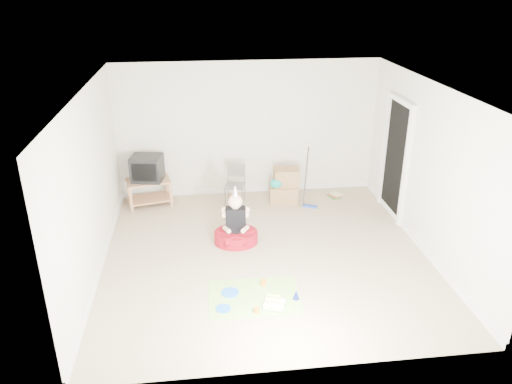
{
  "coord_description": "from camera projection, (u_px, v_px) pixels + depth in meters",
  "views": [
    {
      "loc": [
        -0.97,
        -6.7,
        4.02
      ],
      "look_at": [
        -0.1,
        0.4,
        0.9
      ],
      "focal_mm": 35.0,
      "sensor_mm": 36.0,
      "label": 1
    }
  ],
  "objects": [
    {
      "name": "blue_party_hat",
      "position": [
        296.0,
        294.0,
        6.71
      ],
      "size": [
        0.1,
        0.1,
        0.14
      ],
      "primitive_type": "cone",
      "rotation": [
        0.0,
        0.0,
        0.05
      ],
      "color": "#1723A3",
      "rests_on": "party_mat"
    },
    {
      "name": "doorway_recess",
      "position": [
        396.0,
        160.0,
        8.77
      ],
      "size": [
        0.02,
        0.9,
        2.05
      ],
      "primitive_type": "cube",
      "color": "black",
      "rests_on": "ground"
    },
    {
      "name": "cardboard_boxes",
      "position": [
        284.0,
        186.0,
        9.49
      ],
      "size": [
        0.57,
        0.45,
        0.67
      ],
      "color": "#977049",
      "rests_on": "ground"
    },
    {
      "name": "folding_chair",
      "position": [
        235.0,
        185.0,
        9.37
      ],
      "size": [
        0.44,
        0.43,
        0.8
      ],
      "color": "gray",
      "rests_on": "ground"
    },
    {
      "name": "orange_cup_far",
      "position": [
        257.0,
        310.0,
        6.45
      ],
      "size": [
        0.09,
        0.09,
        0.08
      ],
      "primitive_type": "cylinder",
      "rotation": [
        0.0,
        0.0,
        0.25
      ],
      "color": "orange",
      "rests_on": "party_mat"
    },
    {
      "name": "orange_cup_near",
      "position": [
        264.0,
        283.0,
        7.01
      ],
      "size": [
        0.09,
        0.09,
        0.08
      ],
      "primitive_type": "cylinder",
      "rotation": [
        0.0,
        0.0,
        -0.25
      ],
      "color": "orange",
      "rests_on": "party_mat"
    },
    {
      "name": "book_pile",
      "position": [
        335.0,
        195.0,
        9.82
      ],
      "size": [
        0.25,
        0.28,
        0.08
      ],
      "color": "#287934",
      "rests_on": "ground"
    },
    {
      "name": "floor_mop",
      "position": [
        310.0,
        194.0,
        9.3
      ],
      "size": [
        0.29,
        0.35,
        1.1
      ],
      "color": "blue",
      "rests_on": "ground"
    },
    {
      "name": "crt_tv",
      "position": [
        147.0,
        168.0,
        9.23
      ],
      "size": [
        0.63,
        0.55,
        0.48
      ],
      "primitive_type": "cube",
      "rotation": [
        0.0,
        0.0,
        -0.18
      ],
      "color": "black",
      "rests_on": "tv_stand"
    },
    {
      "name": "seated_woman",
      "position": [
        236.0,
        230.0,
        8.08
      ],
      "size": [
        0.76,
        0.76,
        1.02
      ],
      "color": "#A10E1C",
      "rests_on": "ground"
    },
    {
      "name": "ground",
      "position": [
        265.0,
        254.0,
        7.82
      ],
      "size": [
        5.0,
        5.0,
        0.0
      ],
      "primitive_type": "plane",
      "color": "tan",
      "rests_on": "ground"
    },
    {
      "name": "blue_plate_far",
      "position": [
        223.0,
        309.0,
        6.53
      ],
      "size": [
        0.21,
        0.21,
        0.01
      ],
      "primitive_type": "cylinder",
      "rotation": [
        0.0,
        0.0,
        0.02
      ],
      "color": "blue",
      "rests_on": "party_mat"
    },
    {
      "name": "blue_plate_near",
      "position": [
        230.0,
        293.0,
        6.86
      ],
      "size": [
        0.28,
        0.28,
        0.01
      ],
      "primitive_type": "cylinder",
      "rotation": [
        0.0,
        0.0,
        -0.17
      ],
      "color": "blue",
      "rests_on": "party_mat"
    },
    {
      "name": "tv_stand",
      "position": [
        149.0,
        190.0,
        9.41
      ],
      "size": [
        0.88,
        0.66,
        0.5
      ],
      "color": "#AC734E",
      "rests_on": "ground"
    },
    {
      "name": "birthday_cake",
      "position": [
        274.0,
        305.0,
        6.56
      ],
      "size": [
        0.33,
        0.29,
        0.14
      ],
      "color": "white",
      "rests_on": "party_mat"
    },
    {
      "name": "party_mat",
      "position": [
        254.0,
        297.0,
        6.78
      ],
      "size": [
        1.25,
        0.92,
        0.01
      ],
      "primitive_type": "cube",
      "rotation": [
        0.0,
        0.0,
        -0.02
      ],
      "color": "#EF3286",
      "rests_on": "ground"
    }
  ]
}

